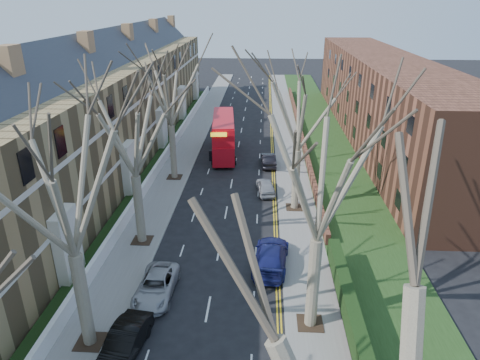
# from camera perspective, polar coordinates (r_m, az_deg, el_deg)

# --- Properties ---
(pavement_left) EXTENTS (3.00, 102.00, 0.12)m
(pavement_left) POSITION_cam_1_polar(r_m,az_deg,el_deg) (52.85, -6.69, 4.93)
(pavement_left) COLOR slate
(pavement_left) RESTS_ON ground
(pavement_right) EXTENTS (3.00, 102.00, 0.12)m
(pavement_right) POSITION_cam_1_polar(r_m,az_deg,el_deg) (52.18, 6.46, 4.70)
(pavement_right) COLOR slate
(pavement_right) RESTS_ON ground
(terrace_left) EXTENTS (9.70, 78.00, 13.60)m
(terrace_left) POSITION_cam_1_polar(r_m,az_deg,el_deg) (45.96, -18.22, 8.27)
(terrace_left) COLOR olive
(terrace_left) RESTS_ON ground
(flats_right) EXTENTS (13.97, 54.00, 10.00)m
(flats_right) POSITION_cam_1_polar(r_m,az_deg,el_deg) (56.57, 18.34, 10.30)
(flats_right) COLOR brown
(flats_right) RESTS_ON ground
(front_wall_left) EXTENTS (0.30, 78.00, 1.00)m
(front_wall_left) POSITION_cam_1_polar(r_m,az_deg,el_deg) (45.60, -10.41, 2.46)
(front_wall_left) COLOR white
(front_wall_left) RESTS_ON ground
(grass_verge_right) EXTENTS (6.00, 102.00, 0.06)m
(grass_verge_right) POSITION_cam_1_polar(r_m,az_deg,el_deg) (52.61, 11.37, 4.64)
(grass_verge_right) COLOR #1F3A15
(grass_verge_right) RESTS_ON ground
(tree_left_mid) EXTENTS (10.50, 10.50, 14.71)m
(tree_left_mid) POSITION_cam_1_polar(r_m,az_deg,el_deg) (19.80, -22.86, 1.03)
(tree_left_mid) COLOR #726452
(tree_left_mid) RESTS_ON ground
(tree_left_far) EXTENTS (10.15, 10.15, 14.22)m
(tree_left_far) POSITION_cam_1_polar(r_m,az_deg,el_deg) (28.74, -14.51, 7.96)
(tree_left_far) COLOR #726452
(tree_left_far) RESTS_ON ground
(tree_left_dist) EXTENTS (10.50, 10.50, 14.71)m
(tree_left_dist) POSITION_cam_1_polar(r_m,az_deg,el_deg) (40.01, -9.53, 12.95)
(tree_left_dist) COLOR #726452
(tree_left_dist) RESTS_ON ground
(tree_right_mid) EXTENTS (10.50, 10.50, 14.71)m
(tree_right_mid) POSITION_cam_1_polar(r_m,az_deg,el_deg) (19.88, 11.04, 2.56)
(tree_right_mid) COLOR #726452
(tree_right_mid) RESTS_ON ground
(tree_right_far) EXTENTS (10.15, 10.15, 14.22)m
(tree_right_far) POSITION_cam_1_polar(r_m,az_deg,el_deg) (33.36, 8.05, 10.50)
(tree_right_far) COLOR #726452
(tree_right_far) RESTS_ON ground
(double_decker_bus) EXTENTS (3.24, 10.27, 4.26)m
(double_decker_bus) POSITION_cam_1_polar(r_m,az_deg,el_deg) (48.10, -2.20, 5.77)
(double_decker_bus) COLOR red
(double_decker_bus) RESTS_ON ground
(car_left_mid) EXTENTS (2.00, 4.40, 1.40)m
(car_left_mid) POSITION_cam_1_polar(r_m,az_deg,el_deg) (23.31, -15.15, -20.20)
(car_left_mid) COLOR black
(car_left_mid) RESTS_ON ground
(car_left_far) EXTENTS (2.19, 4.62, 1.28)m
(car_left_far) POSITION_cam_1_polar(r_m,az_deg,el_deg) (26.61, -11.11, -13.70)
(car_left_far) COLOR #A0A0A6
(car_left_far) RESTS_ON ground
(car_right_near) EXTENTS (2.69, 5.49, 1.54)m
(car_right_near) POSITION_cam_1_polar(r_m,az_deg,el_deg) (28.62, 4.14, -10.05)
(car_right_near) COLOR navy
(car_right_near) RESTS_ON ground
(car_right_mid) EXTENTS (1.99, 3.93, 1.28)m
(car_right_mid) POSITION_cam_1_polar(r_m,az_deg,el_deg) (38.89, 3.44, -0.84)
(car_right_mid) COLOR #94959C
(car_right_mid) RESTS_ON ground
(car_right_far) EXTENTS (1.69, 4.10, 1.32)m
(car_right_far) POSITION_cam_1_polar(r_m,az_deg,el_deg) (45.30, 3.81, 2.72)
(car_right_far) COLOR black
(car_right_far) RESTS_ON ground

